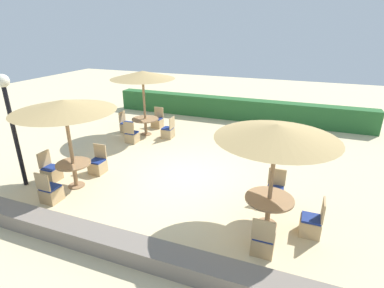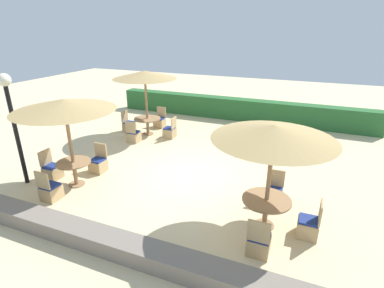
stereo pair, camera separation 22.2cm
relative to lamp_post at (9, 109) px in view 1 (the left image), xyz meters
name	(u,v)px [view 1 (the left image)]	position (x,y,z in m)	size (l,w,h in m)	color
ground_plane	(185,176)	(4.34, 2.21, -2.35)	(40.00, 40.00, 0.00)	beige
hedge_row	(236,109)	(4.34, 9.04, -1.82)	(13.00, 0.70, 1.07)	#28602D
stone_border	(118,245)	(4.34, -1.51, -2.15)	(10.00, 0.56, 0.40)	slate
lamp_post	(9,109)	(0.00, 0.00, 0.00)	(0.36, 0.36, 3.32)	black
parasol_front_left	(64,106)	(1.50, 0.48, 0.13)	(2.80, 2.80, 2.65)	#93704C
round_table_front_left	(74,169)	(1.50, 0.48, -1.77)	(1.00, 1.00, 0.76)	#93704C
patio_chair_front_left_north	(98,165)	(1.56, 1.46, -2.09)	(0.46, 0.46, 0.93)	tan
patio_chair_front_left_south	(51,193)	(1.46, -0.44, -2.09)	(0.46, 0.46, 0.93)	tan
patio_chair_front_left_west	(51,172)	(0.53, 0.51, -2.09)	(0.46, 0.46, 0.93)	tan
parasol_back_left	(143,75)	(1.20, 5.29, 0.25)	(2.69, 2.69, 2.78)	#93704C
round_table_back_left	(145,122)	(1.20, 5.29, -1.76)	(1.16, 1.16, 0.73)	#93704C
patio_chair_back_left_west	(126,126)	(0.21, 5.28, -2.09)	(0.46, 0.46, 0.93)	tan
patio_chair_back_left_east	(168,132)	(2.30, 5.26, -2.09)	(0.46, 0.46, 0.93)	tan
patio_chair_back_left_north	(157,122)	(1.21, 6.38, -2.09)	(0.46, 0.46, 0.93)	tan
patio_chair_back_left_south	(132,136)	(1.14, 4.23, -2.09)	(0.46, 0.46, 0.93)	tan
parasol_front_right	(277,132)	(7.13, 0.63, 0.04)	(2.71, 2.71, 2.56)	#93704C
round_table_front_right	(269,203)	(7.13, 0.63, -1.76)	(1.15, 1.15, 0.74)	#93704C
patio_chair_front_right_north	(275,194)	(7.17, 1.69, -2.09)	(0.46, 0.46, 0.93)	tan
patio_chair_front_right_south	(263,242)	(7.17, -0.38, -2.09)	(0.46, 0.46, 0.93)	tan
patio_chair_front_right_east	(311,224)	(8.11, 0.63, -2.09)	(0.46, 0.46, 0.93)	tan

